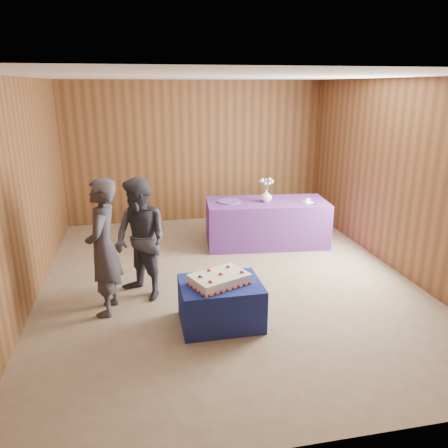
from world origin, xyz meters
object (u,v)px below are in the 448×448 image
object	(u,v)px
cake_table	(221,303)
vase	(266,196)
serving_table	(266,223)
sheet_cake	(219,279)
guest_left	(103,248)
guest_right	(141,240)

from	to	relation	value
cake_table	vase	distance (m)	2.77
serving_table	vase	xyz separation A→B (m)	(-0.03, -0.02, 0.48)
cake_table	serving_table	distance (m)	2.74
sheet_cake	guest_left	size ratio (longest dim) A/B	0.46
vase	guest_left	size ratio (longest dim) A/B	0.12
guest_right	vase	bearing A→B (deg)	88.78
serving_table	guest_right	distance (m)	2.67
serving_table	guest_right	xyz separation A→B (m)	(-2.11, -1.58, 0.40)
serving_table	vase	bearing A→B (deg)	-131.92
sheet_cake	guest_left	bearing A→B (deg)	132.96
sheet_cake	guest_right	world-z (taller)	guest_right
guest_left	guest_right	xyz separation A→B (m)	(0.43, 0.31, -0.04)
sheet_cake	serving_table	bearing A→B (deg)	39.05
serving_table	guest_left	xyz separation A→B (m)	(-2.54, -1.89, 0.44)
cake_table	guest_right	size ratio (longest dim) A/B	0.58
serving_table	guest_left	bearing A→B (deg)	-137.54
vase	guest_right	xyz separation A→B (m)	(-2.09, -1.56, -0.08)
sheet_cake	guest_left	world-z (taller)	guest_left
cake_table	guest_left	distance (m)	1.49
sheet_cake	guest_right	distance (m)	1.21
cake_table	guest_right	xyz separation A→B (m)	(-0.84, 0.85, 0.52)
cake_table	guest_left	xyz separation A→B (m)	(-1.27, 0.54, 0.56)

